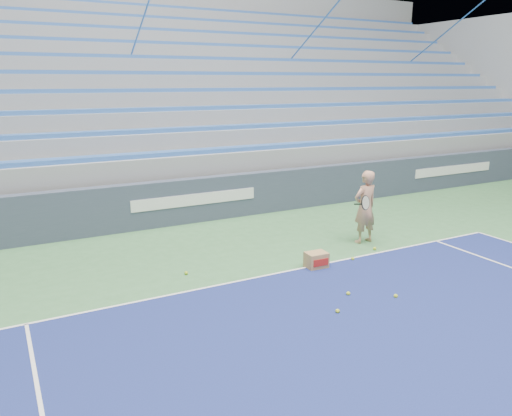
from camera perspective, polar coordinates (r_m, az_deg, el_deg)
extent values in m
cube|color=white|center=(9.14, 2.01, -7.54)|extent=(10.97, 0.05, 0.00)
cube|color=#363F53|center=(12.45, -7.17, 0.90)|extent=(30.00, 0.30, 1.10)
cube|color=white|center=(12.29, -6.91, 0.97)|extent=(3.20, 0.02, 0.28)
cube|color=white|center=(17.57, 21.69, 4.08)|extent=(3.40, 0.02, 0.28)
cube|color=gray|center=(16.70, -12.77, 4.08)|extent=(30.00, 8.50, 1.10)
cube|color=gray|center=(16.58, -12.92, 6.80)|extent=(30.00, 8.50, 0.50)
cube|color=#3262B7|center=(12.87, -8.40, 6.30)|extent=(29.60, 0.42, 0.11)
cube|color=gray|center=(16.94, -13.40, 8.63)|extent=(30.00, 7.65, 0.50)
cube|color=#3262B7|center=(13.61, -9.70, 8.80)|extent=(29.60, 0.42, 0.11)
cube|color=gray|center=(17.31, -13.87, 10.38)|extent=(30.00, 6.80, 0.50)
cube|color=#3262B7|center=(14.38, -10.88, 11.04)|extent=(29.60, 0.42, 0.11)
cube|color=gray|center=(17.70, -14.31, 12.06)|extent=(30.00, 5.95, 0.50)
cube|color=#3262B7|center=(15.18, -11.95, 13.04)|extent=(29.60, 0.42, 0.11)
cube|color=gray|center=(18.10, -14.75, 13.66)|extent=(30.00, 5.10, 0.50)
cube|color=#3262B7|center=(16.00, -12.93, 14.83)|extent=(29.60, 0.42, 0.11)
cube|color=gray|center=(18.52, -15.17, 15.19)|extent=(30.00, 4.25, 0.50)
cube|color=#3262B7|center=(16.83, -13.83, 16.44)|extent=(29.60, 0.42, 0.11)
cube|color=gray|center=(18.95, -15.58, 16.65)|extent=(30.00, 3.40, 0.50)
cube|color=#3262B7|center=(17.68, -14.65, 17.90)|extent=(29.60, 0.42, 0.11)
cube|color=gray|center=(19.40, -15.97, 18.04)|extent=(30.00, 2.55, 0.50)
cube|color=#3262B7|center=(18.55, -15.41, 19.22)|extent=(29.60, 0.42, 0.11)
cube|color=gray|center=(19.85, -16.35, 19.37)|extent=(30.00, 1.70, 0.50)
cube|color=#3262B7|center=(19.42, -16.11, 20.42)|extent=(29.60, 0.42, 0.11)
cube|color=gray|center=(20.32, -16.72, 20.64)|extent=(30.00, 0.85, 0.50)
cube|color=#3262B7|center=(20.31, -16.76, 21.51)|extent=(29.60, 0.42, 0.11)
cube|color=gray|center=(25.08, 23.34, 12.35)|extent=(0.30, 8.80, 6.10)
cube|color=gray|center=(20.88, -16.69, 14.38)|extent=(31.00, 0.40, 7.30)
cylinder|color=#346FB6|center=(16.50, -13.58, 18.06)|extent=(0.05, 8.53, 5.04)
cylinder|color=#346FB6|center=(18.95, 5.15, 17.85)|extent=(0.05, 8.53, 5.04)
cylinder|color=#346FB6|center=(22.76, 18.51, 16.60)|extent=(0.05, 8.53, 5.04)
imported|color=tan|center=(10.95, 12.35, 0.12)|extent=(0.60, 0.42, 1.58)
cylinder|color=black|center=(10.51, 11.81, 0.44)|extent=(0.12, 0.27, 0.08)
cylinder|color=beige|center=(10.22, 12.40, 0.59)|extent=(0.29, 0.16, 0.28)
torus|color=black|center=(10.22, 12.40, 0.59)|extent=(0.31, 0.18, 0.30)
cube|color=#A37D4E|center=(9.49, 6.90, -5.92)|extent=(0.41, 0.31, 0.30)
cube|color=#B21E19|center=(9.38, 7.44, -6.20)|extent=(0.32, 0.03, 0.13)
sphere|color=#BFD22B|center=(8.43, 10.50, -9.59)|extent=(0.07, 0.07, 0.07)
sphere|color=#BFD22B|center=(8.51, 15.67, -9.66)|extent=(0.07, 0.07, 0.07)
sphere|color=#BFD22B|center=(7.81, 9.30, -11.55)|extent=(0.07, 0.07, 0.07)
sphere|color=#BFD22B|center=(9.21, -7.98, -7.36)|extent=(0.07, 0.07, 0.07)
sphere|color=#BFD22B|center=(10.01, 11.00, -5.71)|extent=(0.07, 0.07, 0.07)
sphere|color=#BFD22B|center=(10.69, 13.41, -4.52)|extent=(0.07, 0.07, 0.07)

